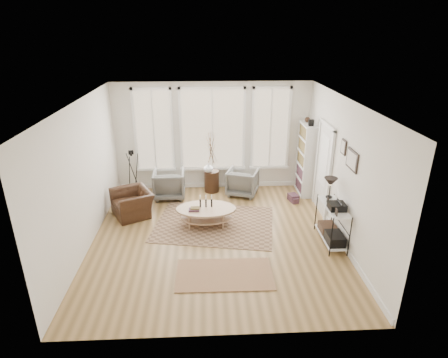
{
  "coord_description": "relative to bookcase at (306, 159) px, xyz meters",
  "views": [
    {
      "loc": [
        -0.18,
        -6.95,
        4.2
      ],
      "look_at": [
        0.2,
        0.6,
        1.1
      ],
      "focal_mm": 30.0,
      "sensor_mm": 36.0,
      "label": 1
    }
  ],
  "objects": [
    {
      "name": "wall_art",
      "position": [
        0.14,
        -2.49,
        0.92
      ],
      "size": [
        0.04,
        0.88,
        0.44
      ],
      "color": "black",
      "rests_on": "ground"
    },
    {
      "name": "rug_main",
      "position": [
        -2.46,
        -1.64,
        -0.95
      ],
      "size": [
        2.93,
        2.39,
        0.01
      ],
      "primitive_type": "cube",
      "rotation": [
        0.0,
        0.0,
        -0.17
      ],
      "color": "brown",
      "rests_on": "ground"
    },
    {
      "name": "book_stack_near",
      "position": [
        -0.39,
        -0.51,
        -0.87
      ],
      "size": [
        0.28,
        0.32,
        0.18
      ],
      "primitive_type": "cube",
      "rotation": [
        0.0,
        0.0,
        0.27
      ],
      "color": "maroon",
      "rests_on": "ground"
    },
    {
      "name": "book_stack_far",
      "position": [
        -0.39,
        -0.62,
        -0.89
      ],
      "size": [
        0.22,
        0.25,
        0.14
      ],
      "primitive_type": "cube",
      "rotation": [
        0.0,
        0.0,
        0.28
      ],
      "color": "maroon",
      "rests_on": "ground"
    },
    {
      "name": "bay_window",
      "position": [
        -2.44,
        0.49,
        0.65
      ],
      "size": [
        4.14,
        0.12,
        2.24
      ],
      "color": "tan",
      "rests_on": "ground"
    },
    {
      "name": "tripod_camera",
      "position": [
        -4.53,
        -0.02,
        -0.37
      ],
      "size": [
        0.45,
        0.45,
        1.26
      ],
      "color": "black",
      "rests_on": "ground"
    },
    {
      "name": "bookcase",
      "position": [
        0.0,
        0.0,
        0.0
      ],
      "size": [
        0.31,
        0.85,
        2.06
      ],
      "color": "white",
      "rests_on": "ground"
    },
    {
      "name": "side_table",
      "position": [
        -2.48,
        0.2,
        -0.16
      ],
      "size": [
        0.4,
        0.4,
        1.66
      ],
      "color": "#362115",
      "rests_on": "ground"
    },
    {
      "name": "armchair_right",
      "position": [
        -1.66,
        -0.03,
        -0.6
      ],
      "size": [
        0.97,
        0.99,
        0.71
      ],
      "primitive_type": "imported",
      "rotation": [
        0.0,
        0.0,
        2.81
      ],
      "color": "slate",
      "rests_on": "ground"
    },
    {
      "name": "door",
      "position": [
        0.13,
        -1.08,
        0.17
      ],
      "size": [
        0.09,
        1.06,
        2.22
      ],
      "color": "silver",
      "rests_on": "ground"
    },
    {
      "name": "rug_runner",
      "position": [
        -2.32,
        -3.54,
        -0.94
      ],
      "size": [
        1.76,
        0.99,
        0.01
      ],
      "primitive_type": "cube",
      "rotation": [
        0.0,
        0.0,
        -0.01
      ],
      "color": "brown",
      "rests_on": "ground"
    },
    {
      "name": "coffee_table",
      "position": [
        -2.65,
        -1.67,
        -0.63
      ],
      "size": [
        1.35,
        0.87,
        0.61
      ],
      "color": "tan",
      "rests_on": "ground"
    },
    {
      "name": "room",
      "position": [
        -2.42,
        -2.2,
        0.47
      ],
      "size": [
        5.5,
        5.54,
        2.9
      ],
      "color": "#A07B48",
      "rests_on": "ground"
    },
    {
      "name": "accent_chair",
      "position": [
        -4.39,
        -1.08,
        -0.65
      ],
      "size": [
        1.22,
        1.17,
        0.61
      ],
      "primitive_type": "imported",
      "rotation": [
        0.0,
        0.0,
        -1.08
      ],
      "color": "#362115",
      "rests_on": "ground"
    },
    {
      "name": "low_shelf",
      "position": [
        -0.06,
        -2.52,
        -0.44
      ],
      "size": [
        0.38,
        1.08,
        1.3
      ],
      "color": "white",
      "rests_on": "ground"
    },
    {
      "name": "armchair_left",
      "position": [
        -3.6,
        -0.12,
        -0.59
      ],
      "size": [
        0.81,
        0.84,
        0.74
      ],
      "primitive_type": "imported",
      "rotation": [
        0.0,
        0.0,
        3.17
      ],
      "color": "slate",
      "rests_on": "ground"
    },
    {
      "name": "vase",
      "position": [
        -2.56,
        0.13,
        -0.24
      ],
      "size": [
        0.31,
        0.31,
        0.25
      ],
      "primitive_type": "imported",
      "rotation": [
        0.0,
        0.0,
        0.36
      ],
      "color": "silver",
      "rests_on": "side_table"
    }
  ]
}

